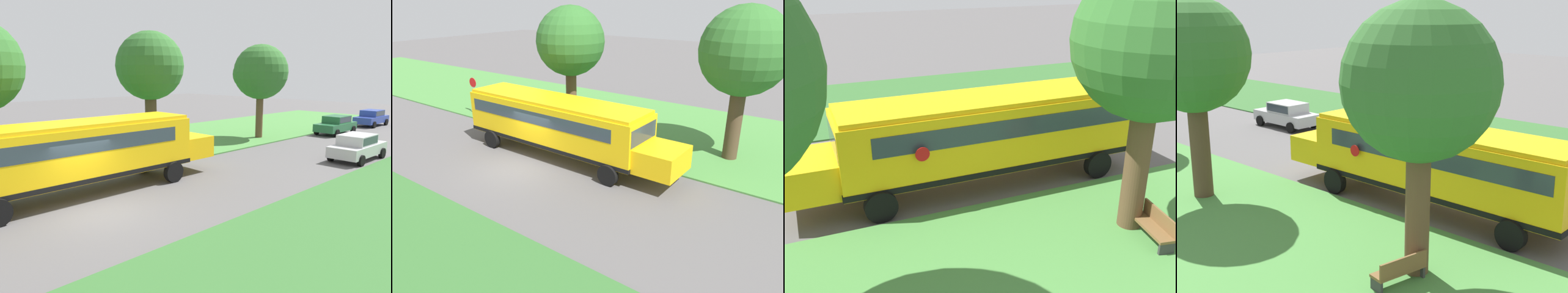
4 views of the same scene
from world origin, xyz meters
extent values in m
plane|color=#565454|center=(0.00, 0.00, 0.00)|extent=(120.00, 120.00, 0.00)
cube|color=#33662D|center=(9.00, 0.00, 0.04)|extent=(10.00, 80.00, 0.07)
cube|color=yellow|center=(-2.43, 0.46, 1.90)|extent=(2.50, 10.50, 2.20)
cube|color=yellow|center=(-2.43, 6.66, 1.35)|extent=(2.20, 1.90, 1.10)
cube|color=yellow|center=(-2.43, 0.46, 3.08)|extent=(2.35, 10.29, 0.16)
cube|color=black|center=(-2.43, 0.46, 0.92)|extent=(2.54, 10.54, 0.20)
cube|color=#2D3842|center=(-2.43, 0.16, 2.36)|extent=(2.53, 9.24, 0.64)
cube|color=#2D3842|center=(-2.43, 5.66, 2.36)|extent=(2.25, 0.12, 0.80)
cylinder|color=red|center=(-3.86, 3.35, 2.05)|extent=(0.03, 0.44, 0.44)
cylinder|color=black|center=(-3.68, 4.66, 0.50)|extent=(0.30, 1.00, 1.00)
cylinder|color=black|center=(-1.18, 4.66, 0.50)|extent=(0.30, 1.00, 1.00)
cylinder|color=black|center=(-3.68, -3.21, 0.50)|extent=(0.30, 1.00, 1.00)
cylinder|color=black|center=(-1.18, -3.21, 0.50)|extent=(0.30, 1.00, 1.00)
cylinder|color=brown|center=(-6.87, -2.00, 1.95)|extent=(0.68, 0.68, 3.89)
sphere|color=#2D6628|center=(-6.87, -2.00, 5.48)|extent=(4.24, 4.24, 4.24)
sphere|color=#2D6628|center=(-6.35, -1.48, 5.64)|extent=(2.67, 2.67, 2.67)
cube|color=brown|center=(-7.73, -2.06, 0.45)|extent=(1.66, 0.79, 0.08)
cube|color=brown|center=(-7.77, -2.27, 0.70)|extent=(1.58, 0.36, 0.44)
cube|color=#333333|center=(-7.00, -2.19, 0.23)|extent=(0.16, 0.46, 0.45)
cube|color=#333333|center=(-8.45, -1.92, 0.23)|extent=(0.16, 0.46, 0.45)
camera|label=1|loc=(12.33, -6.77, 5.16)|focal=35.00mm
camera|label=2|loc=(11.87, 13.19, 8.08)|focal=35.00mm
camera|label=3|loc=(-15.92, 6.66, 7.29)|focal=42.00mm
camera|label=4|loc=(-18.07, -10.58, 7.43)|focal=50.00mm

